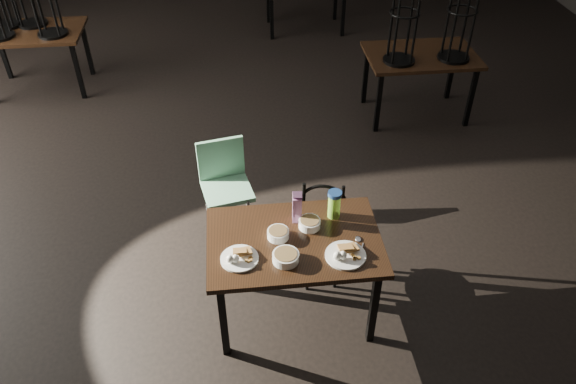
{
  "coord_description": "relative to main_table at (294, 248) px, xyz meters",
  "views": [
    {
      "loc": [
        -0.53,
        -4.68,
        3.42
      ],
      "look_at": [
        -0.18,
        -1.51,
        0.85
      ],
      "focal_mm": 35.0,
      "sensor_mm": 36.0,
      "label": 1
    }
  ],
  "objects": [
    {
      "name": "bentwood_chair",
      "position": [
        0.26,
        0.38,
        -0.18
      ],
      "size": [
        0.42,
        0.42,
        0.83
      ],
      "rotation": [
        0.0,
        0.0,
        -0.22
      ],
      "color": "black",
      "rests_on": "ground"
    },
    {
      "name": "main_table",
      "position": [
        0.0,
        0.0,
        0.0
      ],
      "size": [
        1.2,
        0.8,
        0.75
      ],
      "color": "black",
      "rests_on": "ground"
    },
    {
      "name": "juice_carton",
      "position": [
        0.04,
        0.2,
        0.2
      ],
      "size": [
        0.07,
        0.07,
        0.26
      ],
      "color": "#8A1979",
      "rests_on": "main_table"
    },
    {
      "name": "plate_left",
      "position": [
        -0.38,
        -0.15,
        0.1
      ],
      "size": [
        0.25,
        0.25,
        0.08
      ],
      "color": "white",
      "rests_on": "main_table"
    },
    {
      "name": "bg_table_right",
      "position": [
        1.73,
        2.72,
        0.08
      ],
      "size": [
        1.2,
        0.8,
        1.48
      ],
      "color": "black",
      "rests_on": "ground"
    },
    {
      "name": "water_bottle",
      "position": [
        0.31,
        0.22,
        0.19
      ],
      "size": [
        0.11,
        0.11,
        0.22
      ],
      "color": "#93DF41",
      "rests_on": "main_table"
    },
    {
      "name": "bowl_big",
      "position": [
        -0.08,
        -0.19,
        0.11
      ],
      "size": [
        0.18,
        0.18,
        0.06
      ],
      "color": "white",
      "rests_on": "main_table"
    },
    {
      "name": "bowl_near",
      "position": [
        -0.11,
        0.04,
        0.11
      ],
      "size": [
        0.15,
        0.15,
        0.06
      ],
      "color": "white",
      "rests_on": "main_table"
    },
    {
      "name": "plate_right",
      "position": [
        0.32,
        -0.2,
        0.1
      ],
      "size": [
        0.27,
        0.27,
        0.09
      ],
      "color": "white",
      "rests_on": "main_table"
    },
    {
      "name": "spoon",
      "position": [
        0.44,
        -0.06,
        0.08
      ],
      "size": [
        0.06,
        0.2,
        0.01
      ],
      "color": "silver",
      "rests_on": "main_table"
    },
    {
      "name": "bg_table_left",
      "position": [
        -2.72,
        3.88,
        0.13
      ],
      "size": [
        1.2,
        0.8,
        1.48
      ],
      "color": "black",
      "rests_on": "ground"
    },
    {
      "name": "school_chair",
      "position": [
        -0.47,
        1.03,
        -0.16
      ],
      "size": [
        0.47,
        0.47,
        0.86
      ],
      "rotation": [
        0.0,
        0.0,
        0.2
      ],
      "color": "#6CA986",
      "rests_on": "ground"
    },
    {
      "name": "bowl_far",
      "position": [
        0.12,
        0.12,
        0.11
      ],
      "size": [
        0.15,
        0.15,
        0.06
      ],
      "color": "white",
      "rests_on": "main_table"
    }
  ]
}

